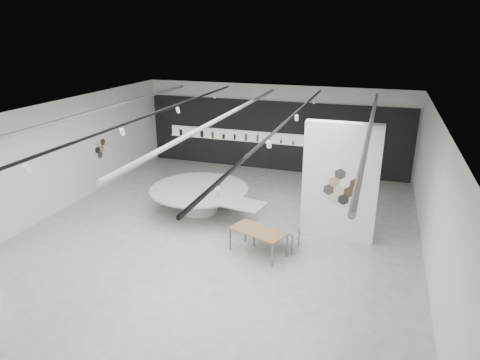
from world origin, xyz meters
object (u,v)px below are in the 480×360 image
(display_island, at_px, (201,197))
(sample_table_stone, at_px, (277,228))
(partition_column, at_px, (340,182))
(kitchen_counter, at_px, (343,168))
(sample_table_wood, at_px, (258,232))

(display_island, height_order, sample_table_stone, display_island)
(partition_column, xyz_separation_m, kitchen_counter, (-0.37, 5.53, -1.32))
(sample_table_wood, xyz_separation_m, kitchen_counter, (1.63, 7.27, -0.20))
(display_island, bearing_deg, sample_table_stone, -17.56)
(partition_column, distance_m, sample_table_wood, 2.88)
(display_island, relative_size, kitchen_counter, 2.69)
(partition_column, bearing_deg, kitchen_counter, 93.81)
(partition_column, xyz_separation_m, display_island, (-4.71, 0.47, -1.23))
(partition_column, relative_size, display_island, 0.78)
(kitchen_counter, bearing_deg, sample_table_stone, -102.77)
(display_island, relative_size, sample_table_stone, 3.41)
(sample_table_wood, bearing_deg, kitchen_counter, 77.38)
(display_island, height_order, sample_table_wood, display_island)
(partition_column, distance_m, sample_table_stone, 2.32)
(sample_table_wood, distance_m, sample_table_stone, 0.70)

